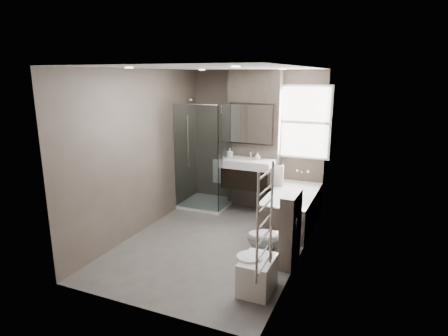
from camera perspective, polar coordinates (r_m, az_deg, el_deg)
The scene contains 15 objects.
room at distance 5.50m, azimuth -1.30°, elevation 1.36°, with size 2.70×3.90×2.70m.
vanity_pier at distance 7.12m, azimuth 4.62°, elevation 4.23°, with size 1.00×0.25×2.60m, color #4F453E.
vanity at distance 6.92m, azimuth 3.61°, elevation -0.79°, with size 0.95×0.47×0.66m.
mirror_cabinet at distance 6.92m, azimuth 4.24°, elevation 6.71°, with size 0.86×0.08×0.76m.
towel_left at distance 7.10m, azimuth -0.71°, elevation -0.54°, with size 0.24×0.06×0.44m, color silver.
towel_right at distance 6.74m, azimuth 8.03°, elevation -1.47°, with size 0.24×0.06×0.44m, color silver.
shower_enclosure at distance 7.19m, azimuth -2.28°, elevation -2.25°, with size 0.90×0.90×2.00m.
bathtub at distance 6.50m, azimuth 10.32°, elevation -5.90°, with size 0.75×1.60×0.57m.
window at distance 6.94m, azimuth 12.06°, elevation 6.84°, with size 0.98×0.06×1.33m.
toilet at distance 5.22m, azimuth 7.26°, elevation -10.61°, with size 0.38×0.67×0.68m, color white.
cistern_box at distance 5.15m, azimuth 10.08°, elevation -9.12°, with size 0.19×0.55×1.00m.
bidet at distance 4.61m, azimuth 5.04°, elevation -15.77°, with size 0.44×0.51×0.53m.
towel_radiator at distance 3.69m, azimuth 6.23°, elevation -8.08°, with size 0.03×0.49×1.10m.
soap_bottle_a at distance 6.95m, azimuth 0.91°, elevation 2.30°, with size 0.08×0.08×0.18m, color white.
soap_bottle_b at distance 6.84m, azimuth 5.13°, elevation 1.82°, with size 0.10×0.10×0.13m, color white.
Camera 1 is at (2.22, -4.88, 2.50)m, focal length 30.00 mm.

